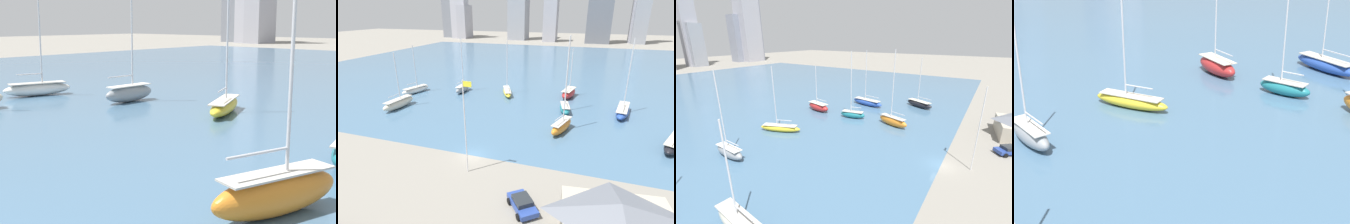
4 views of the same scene
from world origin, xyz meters
TOP-DOWN VIEW (x-y plane):
  - ground_plane at (0.00, 0.00)m, footprint 500.00×500.00m
  - harbor_water at (0.00, 70.00)m, footprint 180.00×140.00m
  - flag_pole at (1.20, -4.04)m, footprint 1.24×0.14m
  - sailboat_orange at (11.73, 12.88)m, footprint 3.95×7.75m
  - sailboat_red at (10.87, 34.19)m, footprint 4.03×7.93m
  - sailboat_yellow at (-4.82, 31.65)m, footprint 5.25×9.00m
  - sailboat_gray at (-17.06, 30.08)m, footprint 1.87×6.88m
  - sailboat_cream at (-25.12, 14.17)m, footprint 2.80×9.11m
  - sailboat_white at (-28.82, 25.44)m, footprint 4.40×8.62m
  - sailboat_teal at (11.18, 23.27)m, footprint 3.33×6.61m
  - sailboat_blue at (22.99, 25.48)m, footprint 4.22×10.46m
  - parked_sedan_blue at (10.19, -8.85)m, footprint 4.28×4.61m

SIDE VIEW (x-z plane):
  - ground_plane at x=0.00m, z-range 0.00..0.00m
  - harbor_water at x=0.00m, z-range 0.00..0.00m
  - parked_sedan_blue at x=10.19m, z-range 0.04..1.57m
  - sailboat_yellow at x=-4.82m, z-range -6.06..7.79m
  - sailboat_white at x=-28.82m, z-range -5.35..7.19m
  - sailboat_blue at x=22.99m, z-range -6.92..8.93m
  - sailboat_teal at x=11.18m, z-range -7.07..9.15m
  - sailboat_gray at x=-17.06m, z-range -6.18..8.42m
  - sailboat_cream at x=-25.12m, z-range -5.05..7.32m
  - sailboat_red at x=10.87m, z-range -4.94..7.29m
  - sailboat_orange at x=11.73m, z-range -7.22..9.68m
  - flag_pole at x=1.20m, z-range 0.50..13.45m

